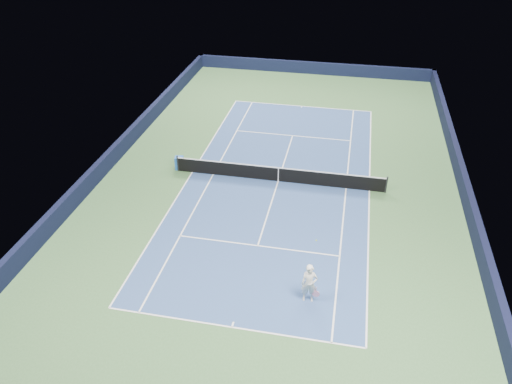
# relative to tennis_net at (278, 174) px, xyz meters

# --- Properties ---
(ground) EXTENTS (40.00, 40.00, 0.00)m
(ground) POSITION_rel_tennis_net_xyz_m (0.00, 0.00, -0.50)
(ground) COLOR #375D33
(ground) RESTS_ON ground
(wall_far) EXTENTS (22.00, 0.35, 1.10)m
(wall_far) POSITION_rel_tennis_net_xyz_m (0.00, 19.82, 0.05)
(wall_far) COLOR black
(wall_far) RESTS_ON ground
(wall_right) EXTENTS (0.35, 40.00, 1.10)m
(wall_right) POSITION_rel_tennis_net_xyz_m (10.82, 0.00, 0.05)
(wall_right) COLOR black
(wall_right) RESTS_ON ground
(wall_left) EXTENTS (0.35, 40.00, 1.10)m
(wall_left) POSITION_rel_tennis_net_xyz_m (-10.82, 0.00, 0.05)
(wall_left) COLOR black
(wall_left) RESTS_ON ground
(court_surface) EXTENTS (10.97, 23.77, 0.01)m
(court_surface) POSITION_rel_tennis_net_xyz_m (0.00, 0.00, -0.50)
(court_surface) COLOR navy
(court_surface) RESTS_ON ground
(baseline_far) EXTENTS (10.97, 0.08, 0.00)m
(baseline_far) POSITION_rel_tennis_net_xyz_m (0.00, 11.88, -0.50)
(baseline_far) COLOR white
(baseline_far) RESTS_ON ground
(baseline_near) EXTENTS (10.97, 0.08, 0.00)m
(baseline_near) POSITION_rel_tennis_net_xyz_m (0.00, -11.88, -0.50)
(baseline_near) COLOR white
(baseline_near) RESTS_ON ground
(sideline_doubles_right) EXTENTS (0.08, 23.77, 0.00)m
(sideline_doubles_right) POSITION_rel_tennis_net_xyz_m (5.49, 0.00, -0.50)
(sideline_doubles_right) COLOR white
(sideline_doubles_right) RESTS_ON ground
(sideline_doubles_left) EXTENTS (0.08, 23.77, 0.00)m
(sideline_doubles_left) POSITION_rel_tennis_net_xyz_m (-5.49, 0.00, -0.50)
(sideline_doubles_left) COLOR white
(sideline_doubles_left) RESTS_ON ground
(sideline_singles_right) EXTENTS (0.08, 23.77, 0.00)m
(sideline_singles_right) POSITION_rel_tennis_net_xyz_m (4.12, 0.00, -0.50)
(sideline_singles_right) COLOR white
(sideline_singles_right) RESTS_ON ground
(sideline_singles_left) EXTENTS (0.08, 23.77, 0.00)m
(sideline_singles_left) POSITION_rel_tennis_net_xyz_m (-4.12, 0.00, -0.50)
(sideline_singles_left) COLOR white
(sideline_singles_left) RESTS_ON ground
(service_line_far) EXTENTS (8.23, 0.08, 0.00)m
(service_line_far) POSITION_rel_tennis_net_xyz_m (0.00, 6.40, -0.50)
(service_line_far) COLOR white
(service_line_far) RESTS_ON ground
(service_line_near) EXTENTS (8.23, 0.08, 0.00)m
(service_line_near) POSITION_rel_tennis_net_xyz_m (0.00, -6.40, -0.50)
(service_line_near) COLOR white
(service_line_near) RESTS_ON ground
(center_service_line) EXTENTS (0.08, 12.80, 0.00)m
(center_service_line) POSITION_rel_tennis_net_xyz_m (0.00, 0.00, -0.50)
(center_service_line) COLOR white
(center_service_line) RESTS_ON ground
(center_mark_far) EXTENTS (0.08, 0.30, 0.00)m
(center_mark_far) POSITION_rel_tennis_net_xyz_m (0.00, 11.73, -0.50)
(center_mark_far) COLOR white
(center_mark_far) RESTS_ON ground
(center_mark_near) EXTENTS (0.08, 0.30, 0.00)m
(center_mark_near) POSITION_rel_tennis_net_xyz_m (0.00, -11.73, -0.50)
(center_mark_near) COLOR white
(center_mark_near) RESTS_ON ground
(tennis_net) EXTENTS (12.90, 0.10, 1.07)m
(tennis_net) POSITION_rel_tennis_net_xyz_m (0.00, 0.00, 0.00)
(tennis_net) COLOR black
(tennis_net) RESTS_ON ground
(sponsor_cube) EXTENTS (0.61, 0.55, 0.84)m
(sponsor_cube) POSITION_rel_tennis_net_xyz_m (-6.40, 0.27, -0.08)
(sponsor_cube) COLOR blue
(sponsor_cube) RESTS_ON ground
(tennis_player) EXTENTS (0.86, 1.30, 2.59)m
(tennis_player) POSITION_rel_tennis_net_xyz_m (2.92, -9.66, 0.45)
(tennis_player) COLOR white
(tennis_player) RESTS_ON ground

